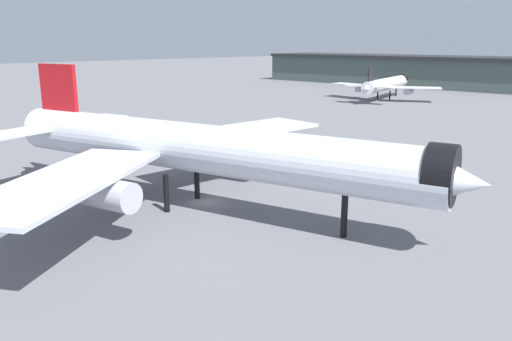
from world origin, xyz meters
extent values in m
plane|color=slate|center=(0.00, 0.00, 0.00)|extent=(900.00, 900.00, 0.00)
cylinder|color=silver|center=(1.62, -1.95, 7.78)|extent=(58.07, 23.88, 5.99)
cone|color=silver|center=(29.74, 7.14, 7.78)|extent=(8.07, 7.61, 5.87)
cone|color=silver|center=(-26.49, -11.05, 7.78)|extent=(9.16, 7.81, 5.69)
cylinder|color=black|center=(28.60, 6.77, 8.23)|extent=(4.42, 6.58, 6.05)
cube|color=silver|center=(-7.71, 12.15, 7.04)|extent=(9.49, 26.61, 0.48)
cylinder|color=#B7BAC1|center=(-5.38, 9.55, 5.06)|extent=(8.89, 5.68, 3.29)
cube|color=silver|center=(2.31, -18.85, 7.04)|extent=(23.26, 27.08, 0.48)
cylinder|color=#B7BAC1|center=(2.68, -15.38, 5.06)|extent=(8.89, 5.68, 3.29)
cube|color=red|center=(-21.99, -9.59, 12.57)|extent=(6.93, 2.75, 9.58)
cube|color=silver|center=(-25.21, -3.47, 8.38)|extent=(8.33, 11.76, 0.36)
cube|color=silver|center=(-21.02, -16.44, 8.38)|extent=(8.33, 11.76, 0.36)
cylinder|color=black|center=(19.62, 3.87, 2.39)|extent=(0.72, 0.72, 4.79)
cylinder|color=black|center=(-2.16, 0.13, 2.39)|extent=(0.72, 0.72, 4.79)
cylinder|color=black|center=(-0.22, -5.85, 2.39)|extent=(0.72, 0.72, 4.79)
cylinder|color=white|center=(-52.58, 119.10, 5.45)|extent=(14.54, 38.64, 4.19)
cone|color=white|center=(-57.83, 137.86, 5.45)|extent=(5.20, 5.55, 4.11)
cone|color=white|center=(-47.32, 100.35, 5.45)|extent=(5.30, 6.32, 3.98)
cylinder|color=black|center=(-57.61, 137.05, 5.76)|extent=(4.58, 2.96, 4.23)
cube|color=white|center=(-62.23, 113.28, 4.92)|extent=(17.77, 6.95, 0.34)
cylinder|color=#B7BAC1|center=(-60.45, 114.75, 3.54)|extent=(3.69, 5.87, 2.30)
cube|color=white|center=(-41.31, 119.14, 4.92)|extent=(18.05, 14.90, 0.34)
cylinder|color=#B7BAC1|center=(-43.59, 119.47, 3.54)|extent=(3.69, 5.87, 2.30)
cube|color=black|center=(-48.17, 103.35, 8.80)|extent=(1.66, 4.61, 6.71)
cube|color=white|center=(-52.34, 101.37, 5.87)|extent=(7.70, 5.27, 0.25)
cube|color=white|center=(-43.57, 103.83, 5.87)|extent=(7.70, 5.27, 0.25)
cylinder|color=black|center=(-55.94, 131.11, 1.68)|extent=(0.50, 0.50, 3.35)
cylinder|color=black|center=(-54.17, 116.63, 1.68)|extent=(0.50, 0.50, 3.35)
cylinder|color=black|center=(-49.94, 117.82, 1.68)|extent=(0.50, 0.50, 3.35)
cube|color=black|center=(-31.88, 22.01, 0.62)|extent=(5.55, 5.47, 0.35)
cube|color=#194799|center=(-30.69, 20.86, 1.60)|extent=(3.18, 3.18, 1.60)
cube|color=#1E2D38|center=(-29.98, 20.17, 1.92)|extent=(1.40, 1.45, 0.80)
cube|color=#194799|center=(-32.59, 22.69, 1.90)|extent=(3.97, 3.95, 2.20)
cylinder|color=black|center=(-29.70, 21.50, 0.45)|extent=(0.84, 0.83, 0.90)
cylinder|color=black|center=(-31.29, 19.84, 0.45)|extent=(0.84, 0.83, 0.90)
cylinder|color=black|center=(-32.47, 24.17, 0.45)|extent=(0.84, 0.83, 0.90)
cylinder|color=black|center=(-34.06, 22.51, 0.45)|extent=(0.84, 0.83, 0.90)
cube|color=black|center=(-38.54, 7.64, 0.32)|extent=(2.03, 2.69, 0.20)
cube|color=beige|center=(-38.54, 7.64, 1.12)|extent=(2.03, 2.69, 1.40)
sphere|color=black|center=(-39.04, 8.75, 0.22)|extent=(0.44, 0.44, 0.44)
sphere|color=black|center=(-37.58, 8.39, 0.22)|extent=(0.44, 0.44, 0.44)
sphere|color=black|center=(-39.50, 6.88, 0.22)|extent=(0.44, 0.44, 0.44)
sphere|color=black|center=(-38.04, 6.53, 0.22)|extent=(0.44, 0.44, 0.44)
camera|label=1|loc=(51.05, -37.28, 20.63)|focal=35.28mm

